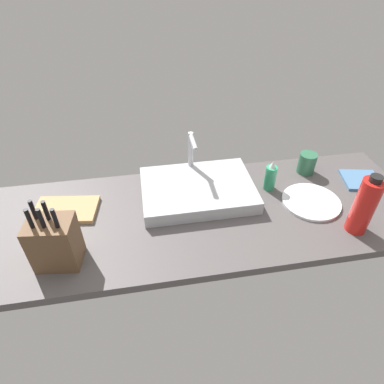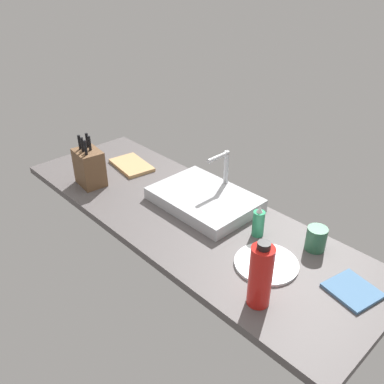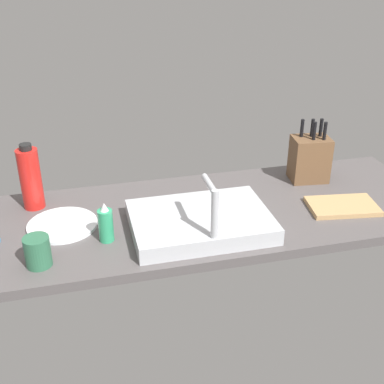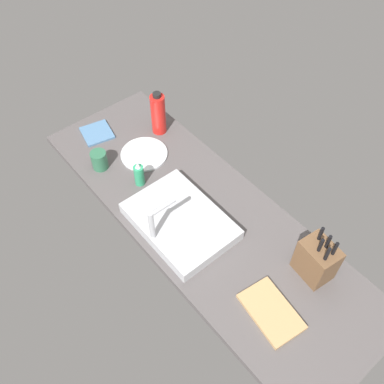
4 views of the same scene
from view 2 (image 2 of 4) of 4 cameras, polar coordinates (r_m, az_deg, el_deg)
name	(u,v)px [view 2 (image 2 of 4)]	position (r cm, az deg, el deg)	size (l,w,h in cm)	color
countertop_slab	(185,216)	(186.86, -1.00, -3.36)	(185.34, 63.00, 3.50)	#514C4C
sink_basin	(204,199)	(190.37, 1.71, -1.01)	(47.76, 33.92, 5.77)	#B7BABF
faucet	(224,170)	(193.96, 4.52, 3.13)	(5.50, 13.70, 22.50)	#B7BABF
knife_block	(89,167)	(210.87, -14.17, 3.40)	(16.20, 13.08, 25.79)	brown
cutting_board	(132,165)	(228.08, -8.46, 3.75)	(25.24, 15.72, 1.80)	tan
soap_bottle	(258,223)	(170.79, 9.29, -4.24)	(5.00, 5.00, 14.13)	#2D9966
water_bottle	(261,275)	(136.78, 9.58, -11.45)	(7.86, 7.86, 25.25)	red
dinner_plate	(266,263)	(159.27, 10.35, -9.82)	(24.40, 24.40, 1.20)	white
dish_towel	(353,290)	(156.63, 21.56, -12.69)	(16.11, 15.21, 1.20)	teal
coffee_mug	(316,239)	(169.00, 16.99, -6.27)	(8.05, 8.05, 9.84)	#2D6647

